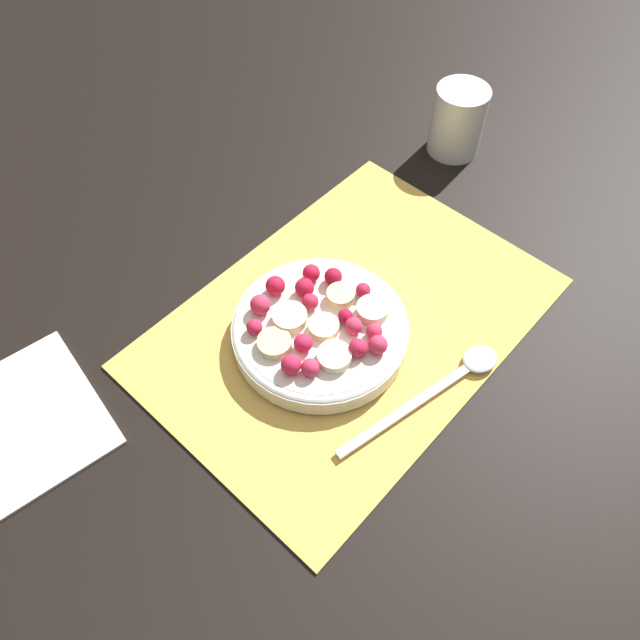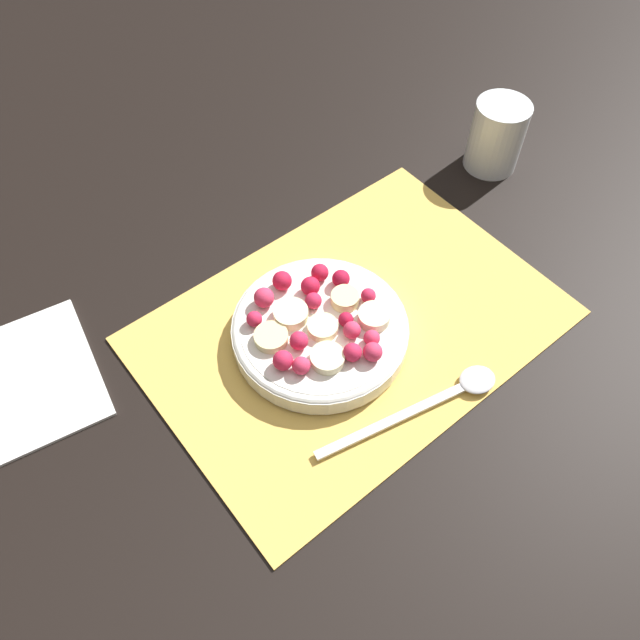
# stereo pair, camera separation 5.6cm
# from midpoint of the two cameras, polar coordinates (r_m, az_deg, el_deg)

# --- Properties ---
(ground_plane) EXTENTS (3.00, 3.00, 0.00)m
(ground_plane) POSITION_cam_midpoint_polar(r_m,az_deg,el_deg) (0.67, 0.30, -0.39)
(ground_plane) COLOR black
(placemat) EXTENTS (0.43, 0.30, 0.01)m
(placemat) POSITION_cam_midpoint_polar(r_m,az_deg,el_deg) (0.67, 0.30, -0.24)
(placemat) COLOR #E0B251
(placemat) RESTS_ON ground_plane
(fruit_bowl) EXTENTS (0.18, 0.18, 0.05)m
(fruit_bowl) POSITION_cam_midpoint_polar(r_m,az_deg,el_deg) (0.64, -2.50, -0.91)
(fruit_bowl) COLOR silver
(fruit_bowl) RESTS_ON placemat
(spoon) EXTENTS (0.20, 0.06, 0.01)m
(spoon) POSITION_cam_midpoint_polar(r_m,az_deg,el_deg) (0.64, 9.57, -5.40)
(spoon) COLOR silver
(spoon) RESTS_ON placemat
(drinking_glass) EXTENTS (0.07, 0.07, 0.09)m
(drinking_glass) POSITION_cam_midpoint_polar(r_m,az_deg,el_deg) (0.86, 10.61, 17.39)
(drinking_glass) COLOR white
(drinking_glass) RESTS_ON ground_plane
(napkin) EXTENTS (0.17, 0.18, 0.01)m
(napkin) POSITION_cam_midpoint_polar(r_m,az_deg,el_deg) (0.69, -27.83, -8.43)
(napkin) COLOR white
(napkin) RESTS_ON ground_plane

